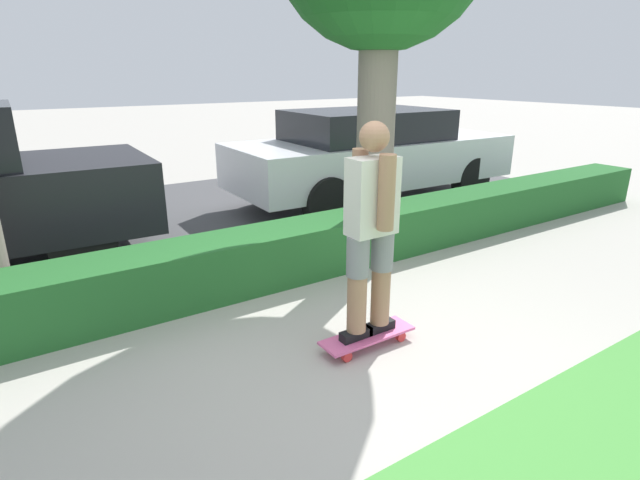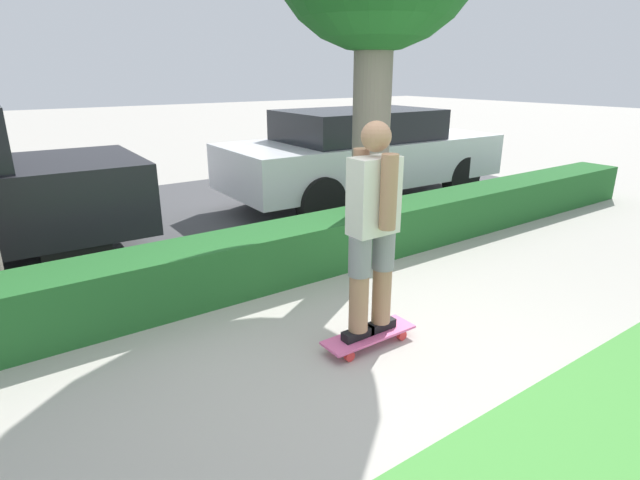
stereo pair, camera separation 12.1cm
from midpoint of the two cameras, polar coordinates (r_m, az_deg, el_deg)
ground_plane at (r=3.88m, az=3.64°, el=-12.82°), size 60.00×60.00×0.00m
street_asphalt at (r=7.36m, az=-17.24°, el=1.91°), size 13.09×5.00×0.01m
hedge_row at (r=4.98m, az=-7.88°, el=-2.14°), size 13.09×0.60×0.54m
skateboard at (r=3.95m, az=4.73°, el=-10.86°), size 0.78×0.24×0.10m
skater_person at (r=3.60m, az=5.10°, el=1.41°), size 0.49×0.41×1.61m
parked_car_middle at (r=8.10m, az=4.51°, el=9.88°), size 4.63×1.87×1.47m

